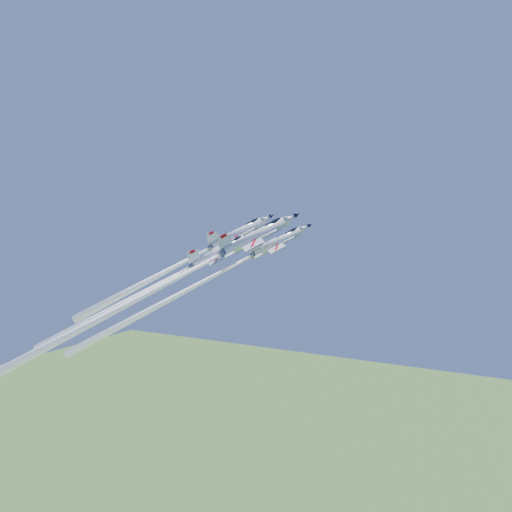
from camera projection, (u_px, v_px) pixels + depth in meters
The scene contains 4 objects.
jet_lead at pixel (197, 285), 115.76m from camera, with size 32.16×28.74×38.13m.
jet_left at pixel (181, 264), 120.47m from camera, with size 28.26×24.78×30.57m.
jet_right at pixel (139, 298), 107.79m from camera, with size 41.17×36.94×50.15m.
jet_slot at pixel (155, 287), 110.47m from camera, with size 28.40×25.01×31.09m.
Camera 1 is at (55.83, -99.94, 110.17)m, focal length 40.00 mm.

